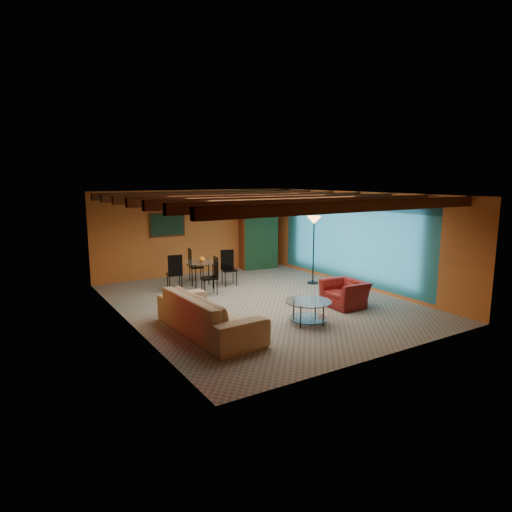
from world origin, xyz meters
TOP-DOWN VIEW (x-y plane):
  - room at (0.00, 0.11)m, footprint 6.52×8.01m
  - sofa at (-2.04, -1.29)m, footprint 1.21×2.80m
  - armchair at (1.56, -1.37)m, footprint 0.87×0.99m
  - coffee_table at (0.01, -1.91)m, footprint 1.26×1.26m
  - dining_table at (-0.58, 2.15)m, footprint 2.32×2.32m
  - armoire at (2.20, 3.70)m, footprint 1.25×0.76m
  - floor_lamp at (2.41, 0.89)m, footprint 0.42×0.42m
  - ceiling_fan at (0.00, 0.00)m, footprint 1.50×1.50m
  - painting at (-0.90, 3.96)m, footprint 1.05×0.03m
  - potted_plant at (2.20, 3.70)m, footprint 0.56×0.51m
  - vase at (-0.58, 2.15)m, footprint 0.23×0.23m

SIDE VIEW (x-z plane):
  - coffee_table at x=0.01m, z-range 0.00..0.50m
  - armchair at x=1.56m, z-range 0.00..0.63m
  - sofa at x=-2.04m, z-range 0.00..0.80m
  - dining_table at x=-0.58m, z-range 0.00..1.02m
  - floor_lamp at x=2.41m, z-range 0.00..2.00m
  - armoire at x=2.20m, z-range 0.00..2.06m
  - vase at x=-0.58m, z-range 1.02..1.21m
  - painting at x=-0.90m, z-range 1.32..1.97m
  - potted_plant at x=2.20m, z-range 2.06..2.59m
  - ceiling_fan at x=0.00m, z-range 2.14..2.58m
  - room at x=0.00m, z-range 1.01..3.72m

